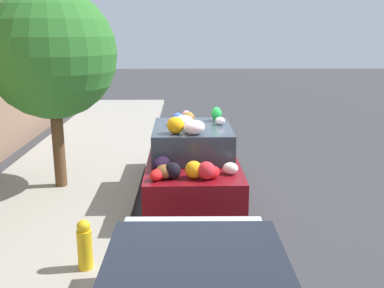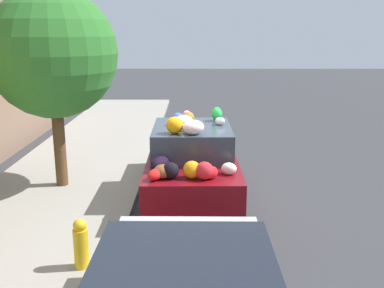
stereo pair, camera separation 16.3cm
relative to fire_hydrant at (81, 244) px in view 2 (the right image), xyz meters
name	(u,v)px [view 2 (the right image)]	position (x,y,z in m)	size (l,w,h in m)	color
ground_plane	(193,197)	(2.95, -1.50, -0.46)	(60.00, 60.00, 0.00)	#38383A
sidewalk_curb	(58,194)	(2.95, 1.20, -0.40)	(24.00, 3.20, 0.12)	#9E998E
street_tree	(53,54)	(3.34, 1.22, 2.33)	(2.52, 2.52, 3.95)	brown
fire_hydrant	(81,244)	(0.00, 0.00, 0.00)	(0.20, 0.20, 0.70)	gold
art_car	(192,160)	(2.89, -1.48, 0.31)	(3.95, 1.73, 1.78)	maroon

